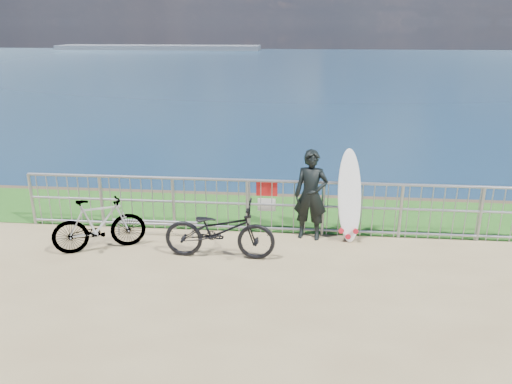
# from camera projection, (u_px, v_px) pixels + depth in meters

# --- Properties ---
(grass_strip) EXTENTS (120.00, 120.00, 0.00)m
(grass_strip) POSITION_uv_depth(u_px,v_px,m) (275.00, 213.00, 11.11)
(grass_strip) COLOR #1C5216
(grass_strip) RESTS_ON ground
(seascape) EXTENTS (260.00, 260.00, 5.00)m
(seascape) POSITION_uv_depth(u_px,v_px,m) (160.00, 50.00, 152.75)
(seascape) COLOR brown
(seascape) RESTS_ON ground
(railing) EXTENTS (10.06, 0.10, 1.13)m
(railing) POSITION_uv_depth(u_px,v_px,m) (273.00, 206.00, 9.89)
(railing) COLOR gray
(railing) RESTS_ON ground
(surfer) EXTENTS (0.70, 0.52, 1.77)m
(surfer) POSITION_uv_depth(u_px,v_px,m) (311.00, 195.00, 9.58)
(surfer) COLOR black
(surfer) RESTS_ON ground
(surfboard) EXTENTS (0.56, 0.52, 1.80)m
(surfboard) POSITION_uv_depth(u_px,v_px,m) (349.00, 199.00, 9.52)
(surfboard) COLOR white
(surfboard) RESTS_ON ground
(bicycle_near) EXTENTS (1.99, 0.70, 1.04)m
(bicycle_near) POSITION_uv_depth(u_px,v_px,m) (220.00, 230.00, 8.88)
(bicycle_near) COLOR black
(bicycle_near) RESTS_ON ground
(bicycle_far) EXTENTS (1.72, 1.14, 1.01)m
(bicycle_far) POSITION_uv_depth(u_px,v_px,m) (99.00, 224.00, 9.18)
(bicycle_far) COLOR black
(bicycle_far) RESTS_ON ground
(bike_rack) EXTENTS (1.70, 0.05, 0.35)m
(bike_rack) POSITION_uv_depth(u_px,v_px,m) (155.00, 223.00, 9.80)
(bike_rack) COLOR gray
(bike_rack) RESTS_ON ground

